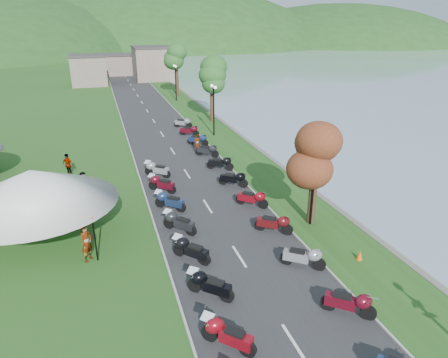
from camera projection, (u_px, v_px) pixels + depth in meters
road at (162, 134)px, 41.01m from camera, size 7.00×120.00×0.02m
hills_backdrop at (106, 46)px, 183.00m from camera, size 360.00×120.00×76.00m
far_building at (115, 66)px, 79.47m from camera, size 18.00×16.00×5.00m
moto_row_left at (231, 335)px, 14.02m from camera, size 2.60×37.58×1.10m
moto_row_right at (251, 198)px, 24.86m from camera, size 2.60×44.05×1.10m
vendor_tent_main at (36, 207)px, 20.39m from camera, size 5.51×5.51×4.00m
tree_lakeside at (315, 169)px, 21.85m from camera, size 2.37×2.37×6.60m
pedestrian_a at (89, 260)px, 19.44m from camera, size 0.82×0.87×1.93m
pedestrian_b at (10, 231)px, 22.09m from camera, size 1.08×0.86×1.96m
pedestrian_c at (39, 208)px, 24.80m from camera, size 1.00×1.17×1.71m
traffic_cone_near at (215, 319)px, 15.25m from camera, size 0.31×0.31×0.48m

